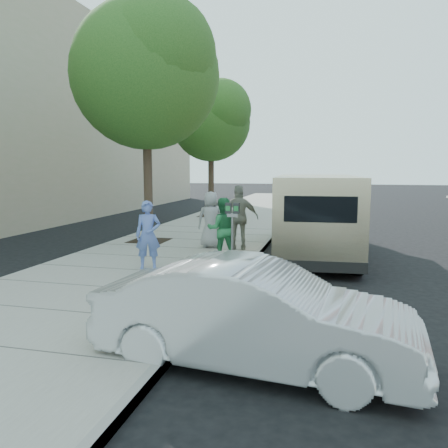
# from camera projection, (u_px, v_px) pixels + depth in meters

# --- Properties ---
(ground) EXTENTS (120.00, 120.00, 0.00)m
(ground) POSITION_uv_depth(u_px,v_px,m) (194.00, 264.00, 11.41)
(ground) COLOR black
(ground) RESTS_ON ground
(sidewalk) EXTENTS (5.00, 60.00, 0.15)m
(sidewalk) POSITION_uv_depth(u_px,v_px,m) (158.00, 260.00, 11.63)
(sidewalk) COLOR gray
(sidewalk) RESTS_ON ground
(curb_face) EXTENTS (0.12, 60.00, 0.16)m
(curb_face) POSITION_uv_depth(u_px,v_px,m) (248.00, 265.00, 11.06)
(curb_face) COLOR gray
(curb_face) RESTS_ON ground
(tree_near) EXTENTS (4.62, 4.60, 7.53)m
(tree_near) POSITION_uv_depth(u_px,v_px,m) (147.00, 69.00, 13.55)
(tree_near) COLOR black
(tree_near) RESTS_ON sidewalk
(tree_far) EXTENTS (3.92, 3.80, 6.49)m
(tree_far) POSITION_uv_depth(u_px,v_px,m) (212.00, 118.00, 20.95)
(tree_far) COLOR black
(tree_far) RESTS_ON sidewalk
(parking_meter) EXTENTS (0.32, 0.11, 1.57)m
(parking_meter) POSITION_uv_depth(u_px,v_px,m) (232.00, 222.00, 9.97)
(parking_meter) COLOR gray
(parking_meter) RESTS_ON sidewalk
(van) EXTENTS (2.45, 6.30, 2.29)m
(van) POSITION_uv_depth(u_px,v_px,m) (315.00, 214.00, 12.37)
(van) COLOR beige
(van) RESTS_ON ground
(sedan) EXTENTS (4.19, 1.84, 1.34)m
(sedan) POSITION_uv_depth(u_px,v_px,m) (255.00, 315.00, 5.48)
(sedan) COLOR silver
(sedan) RESTS_ON ground
(person_officer) EXTENTS (0.68, 0.55, 1.60)m
(person_officer) POSITION_uv_depth(u_px,v_px,m) (148.00, 235.00, 10.20)
(person_officer) COLOR #5C76C4
(person_officer) RESTS_ON sidewalk
(person_green_shirt) EXTENTS (0.92, 0.81, 1.61)m
(person_green_shirt) POSITION_uv_depth(u_px,v_px,m) (222.00, 229.00, 11.20)
(person_green_shirt) COLOR #277842
(person_green_shirt) RESTS_ON sidewalk
(person_gray_shirt) EXTENTS (0.86, 0.61, 1.67)m
(person_gray_shirt) POSITION_uv_depth(u_px,v_px,m) (211.00, 220.00, 12.96)
(person_gray_shirt) COLOR #9B9B9D
(person_gray_shirt) RESTS_ON sidewalk
(person_striped_polo) EXTENTS (1.16, 0.66, 1.87)m
(person_striped_polo) POSITION_uv_depth(u_px,v_px,m) (239.00, 218.00, 12.55)
(person_striped_polo) COLOR gray
(person_striped_polo) RESTS_ON sidewalk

